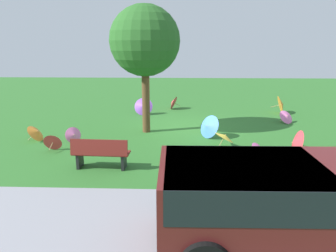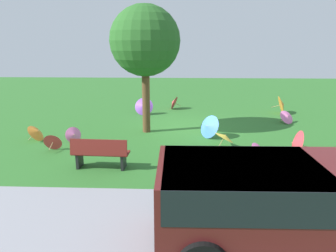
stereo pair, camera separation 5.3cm
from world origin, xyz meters
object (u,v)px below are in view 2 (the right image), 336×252
parasol_red_0 (53,141)px  parasol_orange_1 (282,105)px  parasol_purple_0 (144,106)px  parasol_red_2 (295,143)px  parasol_pink_0 (259,150)px  shade_tree (145,42)px  parasol_pink_2 (74,135)px  park_bench (100,153)px  parasol_yellow_0 (225,136)px  parasol_pink_3 (287,117)px  van_dark (285,200)px  parasol_red_1 (173,102)px  parasol_blue_0 (208,126)px  parasol_orange_0 (37,132)px

parasol_red_0 → parasol_orange_1: size_ratio=0.64×
parasol_purple_0 → parasol_orange_1: (-6.97, -0.60, 0.02)m
parasol_red_2 → parasol_pink_0: bearing=9.6°
shade_tree → parasol_pink_2: (2.44, 1.54, -3.23)m
shade_tree → parasol_red_0: (2.86, 2.36, -3.22)m
park_bench → shade_tree: bearing=-102.8°
parasol_yellow_0 → parasol_pink_3: (-3.22, -3.45, -0.08)m
park_bench → parasol_red_2: park_bench is taller
van_dark → parasol_red_0: 7.75m
parasol_red_0 → parasol_red_2: (-7.78, 0.33, 0.14)m
parasol_yellow_0 → parasol_orange_1: bearing=-123.4°
parasol_pink_2 → parasol_red_2: parasol_red_2 is taller
parasol_pink_2 → parasol_orange_1: size_ratio=0.64×
van_dark → parasol_pink_0: (-0.67, -4.36, -0.65)m
park_bench → parasol_red_1: bearing=-102.3°
parasol_pink_0 → parasol_red_0: size_ratio=1.19×
van_dark → parasol_pink_2: 8.00m
parasol_blue_0 → parasol_purple_0: (2.87, -3.76, 0.00)m
parasol_blue_0 → parasol_red_1: size_ratio=1.27×
parasol_yellow_0 → shade_tree: bearing=-32.8°
parasol_blue_0 → parasol_purple_0: parasol_purple_0 is taller
parasol_pink_2 → parasol_red_1: bearing=-119.1°
park_bench → parasol_pink_3: bearing=-141.8°
parasol_pink_3 → parasol_red_2: bearing=74.7°
park_bench → parasol_pink_0: bearing=-167.9°
parasol_blue_0 → shade_tree: bearing=-16.6°
parasol_blue_0 → parasol_red_1: (1.44, -5.30, -0.08)m
parasol_pink_2 → parasol_purple_0: parasol_purple_0 is taller
parasol_blue_0 → parasol_orange_0: bearing=5.7°
parasol_red_1 → parasol_purple_0: 2.10m
parasol_pink_0 → parasol_purple_0: size_ratio=0.80×
shade_tree → parasol_red_2: shade_tree is taller
shade_tree → parasol_pink_0: size_ratio=6.56×
shade_tree → parasol_purple_0: 4.35m
van_dark → shade_tree: shade_tree is taller
shade_tree → parasol_orange_0: bearing=19.1°
parasol_blue_0 → parasol_pink_2: bearing=9.7°
parasol_red_1 → parasol_red_0: bearing=61.2°
park_bench → parasol_blue_0: size_ratio=1.57×
parasol_purple_0 → shade_tree: bearing=98.8°
parasol_orange_0 → parasol_pink_0: bearing=168.7°
park_bench → parasol_yellow_0: bearing=-151.6°
parasol_blue_0 → parasol_orange_0: 6.31m
van_dark → parasol_orange_0: bearing=-40.1°
van_dark → parasol_blue_0: bearing=-83.6°
parasol_orange_0 → parasol_red_2: 8.90m
parasol_red_2 → parasol_yellow_0: bearing=-22.3°
parasol_pink_0 → parasol_red_0: parasol_red_0 is taller
parasol_pink_3 → parasol_red_1: bearing=-30.1°
parasol_yellow_0 → parasol_orange_0: bearing=-4.3°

